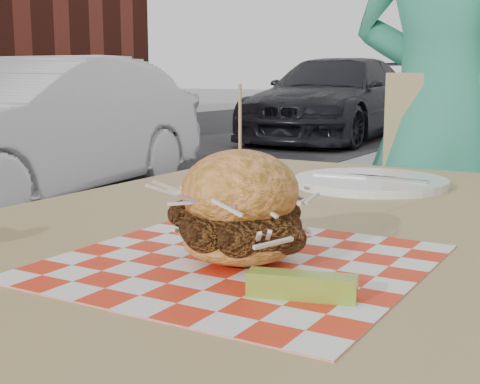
{
  "coord_description": "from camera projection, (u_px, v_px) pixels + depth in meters",
  "views": [
    {
      "loc": [
        0.25,
        -0.88,
        0.94
      ],
      "look_at": [
        -0.09,
        -0.3,
        0.82
      ],
      "focal_mm": 50.0,
      "sensor_mm": 36.0,
      "label": 1
    }
  ],
  "objects": [
    {
      "name": "diner",
      "position": [
        440.0,
        115.0,
        1.87
      ],
      "size": [
        0.71,
        0.58,
        1.67
      ],
      "primitive_type": "imported",
      "rotation": [
        0.0,
        0.0,
        2.8
      ],
      "color": "#318E6E",
      "rests_on": "ground"
    },
    {
      "name": "car_white",
      "position": [
        33.0,
        130.0,
        4.97
      ],
      "size": [
        1.57,
        3.42,
        1.09
      ],
      "primitive_type": "imported",
      "rotation": [
        0.0,
        0.0,
        0.13
      ],
      "color": "silver",
      "rests_on": "ground"
    },
    {
      "name": "car_dark",
      "position": [
        335.0,
        99.0,
        9.9
      ],
      "size": [
        1.87,
        4.23,
        1.21
      ],
      "primitive_type": "imported",
      "rotation": [
        0.0,
        0.0,
        0.04
      ],
      "color": "black",
      "rests_on": "ground"
    },
    {
      "name": "patio_table",
      "position": [
        284.0,
        277.0,
        0.91
      ],
      "size": [
        0.8,
        1.2,
        0.75
      ],
      "color": "tan",
      "rests_on": "ground"
    },
    {
      "name": "patio_chair",
      "position": [
        445.0,
        226.0,
        1.76
      ],
      "size": [
        0.47,
        0.48,
        0.95
      ],
      "rotation": [
        0.0,
        0.0,
        0.12
      ],
      "color": "tan",
      "rests_on": "ground"
    },
    {
      "name": "paper_liner",
      "position": [
        240.0,
        262.0,
        0.69
      ],
      "size": [
        0.36,
        0.36,
        0.0
      ],
      "primitive_type": "cube",
      "color": "red",
      "rests_on": "patio_table"
    },
    {
      "name": "sandwich",
      "position": [
        240.0,
        213.0,
        0.69
      ],
      "size": [
        0.16,
        0.16,
        0.18
      ],
      "color": "#F28C44",
      "rests_on": "paper_liner"
    },
    {
      "name": "pickle_spear",
      "position": [
        302.0,
        286.0,
        0.58
      ],
      "size": [
        0.1,
        0.05,
        0.02
      ],
      "primitive_type": "cube",
      "rotation": [
        0.0,
        0.0,
        0.27
      ],
      "color": "#91A530",
      "rests_on": "paper_liner"
    },
    {
      "name": "place_setting",
      "position": [
        370.0,
        182.0,
        1.18
      ],
      "size": [
        0.27,
        0.27,
        0.02
      ],
      "color": "white",
      "rests_on": "patio_table"
    }
  ]
}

